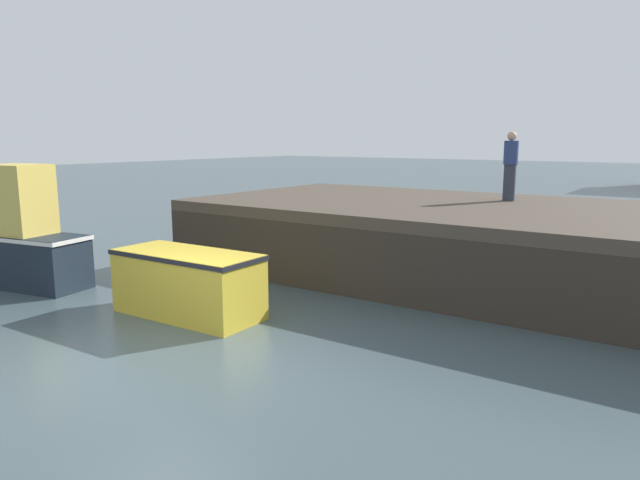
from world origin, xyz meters
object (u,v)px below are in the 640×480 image
Objects in this scene: fishing_boat_near_right at (188,282)px; mooring_buoy_foreground at (58,275)px; dockworker at (510,166)px; fishing_boat_near_left at (8,241)px.

mooring_buoy_foreground is at bearing -175.07° from fishing_boat_near_right.
dockworker reaches higher than fishing_boat_near_right.
fishing_boat_near_right is 1.70× the size of dockworker.
dockworker reaches higher than mooring_buoy_foreground.
fishing_boat_near_left reaches higher than fishing_boat_near_right.
mooring_buoy_foreground is (-3.64, -0.31, -0.31)m from fishing_boat_near_right.
dockworker is at bearing 64.27° from fishing_boat_near_right.
fishing_boat_near_right is at bearing 7.22° from fishing_boat_near_left.
dockworker is 2.39× the size of mooring_buoy_foreground.
fishing_boat_near_right is 4.06× the size of mooring_buoy_foreground.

